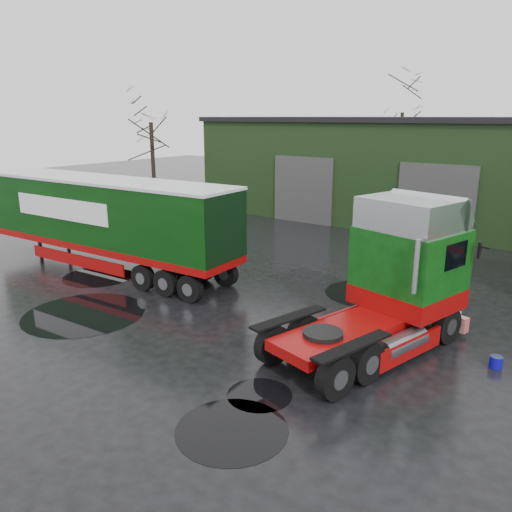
{
  "coord_description": "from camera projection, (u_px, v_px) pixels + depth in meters",
  "views": [
    {
      "loc": [
        9.52,
        -12.35,
        6.36
      ],
      "look_at": [
        -0.19,
        1.06,
        1.7
      ],
      "focal_mm": 35.0,
      "sensor_mm": 36.0,
      "label": 1
    }
  ],
  "objects": [
    {
      "name": "ground",
      "position": [
        242.0,
        313.0,
        16.72
      ],
      "size": [
        100.0,
        100.0,
        0.0
      ],
      "primitive_type": "plane",
      "color": "black"
    },
    {
      "name": "warehouse",
      "position": [
        467.0,
        171.0,
        30.33
      ],
      "size": [
        32.4,
        12.4,
        6.3
      ],
      "color": "black",
      "rests_on": "ground"
    },
    {
      "name": "hero_tractor",
      "position": [
        367.0,
        281.0,
        13.35
      ],
      "size": [
        4.53,
        7.29,
        4.21
      ],
      "primitive_type": null,
      "rotation": [
        0.0,
        0.0,
        -0.26
      ],
      "color": "#0B420E",
      "rests_on": "ground"
    },
    {
      "name": "trailer_left",
      "position": [
        107.0,
        225.0,
        20.82
      ],
      "size": [
        12.79,
        3.19,
        3.94
      ],
      "primitive_type": null,
      "rotation": [
        0.0,
        0.0,
        1.62
      ],
      "color": "silver",
      "rests_on": "ground"
    },
    {
      "name": "wash_bucket",
      "position": [
        496.0,
        362.0,
        13.04
      ],
      "size": [
        0.38,
        0.38,
        0.31
      ],
      "primitive_type": "cylinder",
      "rotation": [
        0.0,
        0.0,
        0.17
      ],
      "color": "#0D0799",
      "rests_on": "ground"
    },
    {
      "name": "tree_left",
      "position": [
        152.0,
        148.0,
        34.53
      ],
      "size": [
        4.4,
        4.4,
        8.5
      ],
      "primitive_type": null,
      "color": "black",
      "rests_on": "ground"
    },
    {
      "name": "tree_back_a",
      "position": [
        401.0,
        136.0,
        42.21
      ],
      "size": [
        4.4,
        4.4,
        9.5
      ],
      "primitive_type": null,
      "color": "black",
      "rests_on": "ground"
    },
    {
      "name": "puddle_0",
      "position": [
        84.0,
        314.0,
        16.61
      ],
      "size": [
        3.97,
        3.97,
        0.01
      ],
      "primitive_type": "cylinder",
      "color": "black",
      "rests_on": "ground"
    },
    {
      "name": "puddle_1",
      "position": [
        366.0,
        293.0,
        18.53
      ],
      "size": [
        3.02,
        3.02,
        0.01
      ],
      "primitive_type": "cylinder",
      "color": "black",
      "rests_on": "ground"
    },
    {
      "name": "puddle_2",
      "position": [
        99.0,
        276.0,
        20.49
      ],
      "size": [
        2.87,
        2.87,
        0.01
      ],
      "primitive_type": "cylinder",
      "color": "black",
      "rests_on": "ground"
    },
    {
      "name": "puddle_3",
      "position": [
        260.0,
        395.0,
        11.78
      ],
      "size": [
        1.56,
        1.56,
        0.01
      ],
      "primitive_type": "cylinder",
      "color": "black",
      "rests_on": "ground"
    },
    {
      "name": "puddle_4",
      "position": [
        232.0,
        430.0,
        10.46
      ],
      "size": [
        2.4,
        2.4,
        0.01
      ],
      "primitive_type": "cylinder",
      "color": "black",
      "rests_on": "ground"
    }
  ]
}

